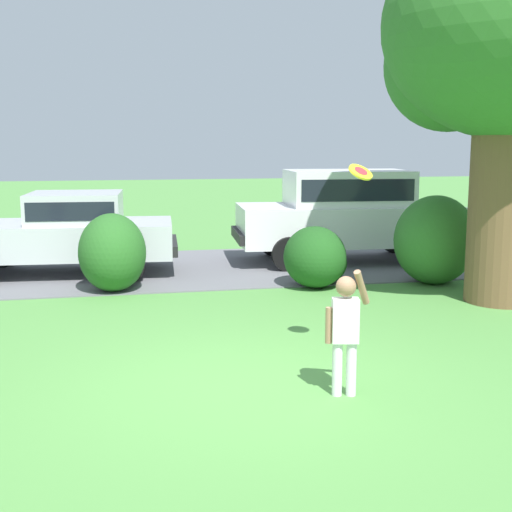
# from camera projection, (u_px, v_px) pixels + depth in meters

# --- Properties ---
(ground_plane) EXTENTS (80.00, 80.00, 0.00)m
(ground_plane) POSITION_uv_depth(u_px,v_px,m) (242.00, 385.00, 7.12)
(ground_plane) COLOR #518E42
(driveway_strip) EXTENTS (28.00, 4.40, 0.02)m
(driveway_strip) POSITION_uv_depth(u_px,v_px,m) (178.00, 268.00, 13.64)
(driveway_strip) COLOR slate
(driveway_strip) RESTS_ON ground
(shrub_centre_left) EXTENTS (1.13, 1.33, 1.32)m
(shrub_centre_left) POSITION_uv_depth(u_px,v_px,m) (113.00, 255.00, 11.56)
(shrub_centre_left) COLOR #286023
(shrub_centre_left) RESTS_ON ground
(shrub_centre) EXTENTS (1.20, 1.30, 1.07)m
(shrub_centre) POSITION_uv_depth(u_px,v_px,m) (317.00, 259.00, 11.92)
(shrub_centre) COLOR #1E511C
(shrub_centre) RESTS_ON ground
(shrub_centre_right) EXTENTS (1.48, 1.29, 1.58)m
(shrub_centre_right) POSITION_uv_depth(u_px,v_px,m) (436.00, 244.00, 12.14)
(shrub_centre_right) COLOR #33702B
(shrub_centre_right) RESTS_ON ground
(parked_sedan) EXTENTS (4.52, 2.33, 1.56)m
(parked_sedan) POSITION_uv_depth(u_px,v_px,m) (65.00, 230.00, 12.95)
(parked_sedan) COLOR silver
(parked_sedan) RESTS_ON ground
(parked_suv) EXTENTS (4.82, 2.36, 1.92)m
(parked_suv) POSITION_uv_depth(u_px,v_px,m) (347.00, 211.00, 14.30)
(parked_suv) COLOR white
(parked_suv) RESTS_ON ground
(child_thrower) EXTENTS (0.47, 0.23, 1.29)m
(child_thrower) POSITION_uv_depth(u_px,v_px,m) (345.00, 326.00, 6.72)
(child_thrower) COLOR white
(child_thrower) RESTS_ON ground
(frisbee) EXTENTS (0.31, 0.26, 0.23)m
(frisbee) POSITION_uv_depth(u_px,v_px,m) (361.00, 172.00, 7.50)
(frisbee) COLOR yellow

